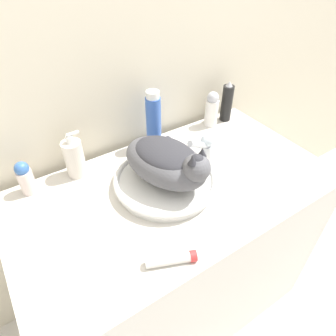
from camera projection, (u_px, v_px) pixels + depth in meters
name	position (u px, v px, depth m)	size (l,w,h in m)	color
wall_back	(117.00, 42.00, 1.02)	(8.00, 0.05, 2.40)	beige
vanity_counter	(174.00, 254.00, 1.30)	(1.13, 0.62, 0.81)	beige
sink_basin	(165.00, 181.00, 1.04)	(0.36, 0.36, 0.04)	silver
cat	(167.00, 161.00, 0.97)	(0.28, 0.35, 0.16)	#56565B
faucet	(205.00, 146.00, 1.11)	(0.13, 0.05, 0.13)	silver
soap_pump_bottle	(74.00, 158.00, 1.05)	(0.07, 0.07, 0.18)	silver
shampoo_bottle_tall	(154.00, 121.00, 1.16)	(0.06, 0.06, 0.24)	#335BB7
lotion_bottle_white	(212.00, 109.00, 1.31)	(0.06, 0.06, 0.16)	white
deodorant_stick	(25.00, 178.00, 0.99)	(0.05, 0.05, 0.13)	silver
hairspray_can_black	(227.00, 102.00, 1.34)	(0.05, 0.05, 0.19)	black
cream_tube	(172.00, 259.00, 0.81)	(0.14, 0.08, 0.03)	silver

